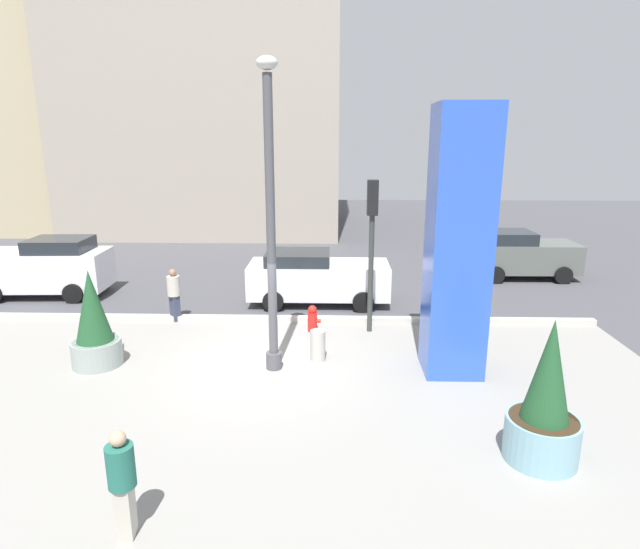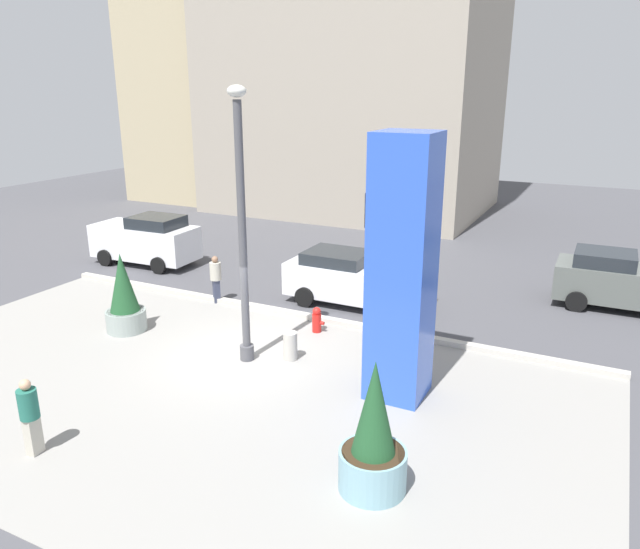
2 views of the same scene
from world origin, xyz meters
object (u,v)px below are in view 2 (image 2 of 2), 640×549
(fire_hydrant, at_px, (317,320))
(car_curb_east, at_px, (146,240))
(concrete_bollard, at_px, (290,346))
(potted_plant_near_left, at_px, (373,441))
(car_intersection, at_px, (620,281))
(art_pillar_blue, at_px, (402,271))
(traffic_light_far_side, at_px, (371,243))
(pedestrian_by_curb, at_px, (216,277))
(car_curb_west, at_px, (354,279))
(potted_plant_curbside, at_px, (124,298))
(lamp_post, at_px, (242,235))
(pedestrian_crossing, at_px, (30,413))

(fire_hydrant, relative_size, car_curb_east, 0.18)
(car_curb_east, bearing_deg, concrete_bollard, -28.75)
(potted_plant_near_left, xyz_separation_m, car_intersection, (3.62, 11.79, -0.07))
(art_pillar_blue, relative_size, traffic_light_far_side, 1.42)
(concrete_bollard, distance_m, pedestrian_by_curb, 5.02)
(concrete_bollard, bearing_deg, traffic_light_far_side, 55.66)
(car_intersection, bearing_deg, concrete_bollard, -133.10)
(concrete_bollard, height_order, pedestrian_by_curb, pedestrian_by_curb)
(art_pillar_blue, relative_size, car_curb_west, 1.32)
(potted_plant_curbside, bearing_deg, pedestrian_by_curb, 73.37)
(lamp_post, xyz_separation_m, car_curb_west, (0.81, 5.00, -2.43))
(art_pillar_blue, distance_m, pedestrian_crossing, 7.85)
(car_intersection, xyz_separation_m, pedestrian_by_curb, (-11.63, -5.25, -0.03))
(potted_plant_curbside, height_order, potted_plant_near_left, potted_plant_near_left)
(car_curb_east, xyz_separation_m, car_intersection, (16.67, 2.84, -0.09))
(concrete_bollard, bearing_deg, car_intersection, 46.90)
(car_curb_east, distance_m, pedestrian_crossing, 12.85)
(art_pillar_blue, bearing_deg, traffic_light_far_side, 124.60)
(car_curb_west, bearing_deg, fire_hydrant, -90.37)
(art_pillar_blue, xyz_separation_m, pedestrian_by_curb, (-7.26, 3.13, -2.07))
(lamp_post, distance_m, pedestrian_crossing, 5.96)
(traffic_light_far_side, bearing_deg, lamp_post, -133.47)
(art_pillar_blue, height_order, car_intersection, art_pillar_blue)
(car_curb_east, bearing_deg, potted_plant_curbside, -53.14)
(potted_plant_near_left, relative_size, fire_hydrant, 3.27)
(car_curb_west, xyz_separation_m, car_curb_east, (-9.07, 0.57, 0.12))
(lamp_post, bearing_deg, pedestrian_by_curb, 135.55)
(fire_hydrant, distance_m, car_curb_west, 2.64)
(traffic_light_far_side, distance_m, pedestrian_crossing, 8.81)
(fire_hydrant, xyz_separation_m, car_curb_west, (0.02, 2.59, 0.49))
(lamp_post, bearing_deg, traffic_light_far_side, 46.53)
(potted_plant_curbside, height_order, car_curb_east, potted_plant_curbside)
(car_curb_west, height_order, car_intersection, car_intersection)
(car_curb_west, bearing_deg, pedestrian_by_curb, -155.56)
(potted_plant_near_left, distance_m, concrete_bollard, 5.45)
(potted_plant_curbside, height_order, concrete_bollard, potted_plant_curbside)
(car_curb_west, height_order, car_curb_east, car_curb_east)
(art_pillar_blue, height_order, concrete_bollard, art_pillar_blue)
(pedestrian_crossing, bearing_deg, traffic_light_far_side, 64.39)
(traffic_light_far_side, relative_size, car_curb_west, 0.93)
(potted_plant_near_left, relative_size, car_curb_east, 0.58)
(car_curb_west, xyz_separation_m, car_intersection, (7.60, 3.41, 0.03))
(car_intersection, height_order, pedestrian_by_curb, car_intersection)
(art_pillar_blue, height_order, potted_plant_curbside, art_pillar_blue)
(potted_plant_curbside, bearing_deg, car_curb_west, 44.77)
(car_curb_east, bearing_deg, art_pillar_blue, -24.22)
(art_pillar_blue, distance_m, pedestrian_by_curb, 8.18)
(concrete_bollard, bearing_deg, potted_plant_near_left, -45.64)
(traffic_light_far_side, xyz_separation_m, car_intersection, (6.05, 5.93, -1.91))
(car_curb_west, bearing_deg, pedestrian_crossing, -101.93)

